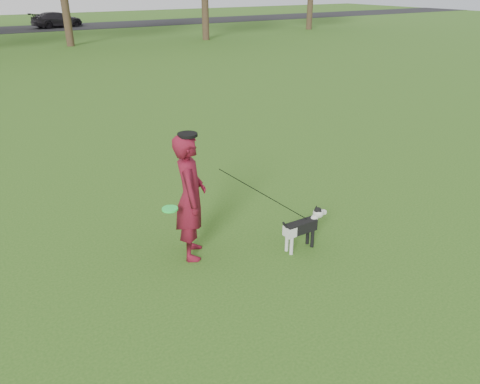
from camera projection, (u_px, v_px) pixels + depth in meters
ground at (224, 245)px, 7.55m from camera, size 120.00×120.00×0.00m
man at (190, 197)px, 6.90m from camera, size 0.73×0.84×1.95m
dog at (304, 225)px, 7.31m from camera, size 0.87×0.17×0.66m
car_right at (57, 20)px, 41.15m from camera, size 4.74×2.88×1.28m
man_held_items at (266, 196)px, 7.13m from camera, size 2.21×0.90×1.52m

